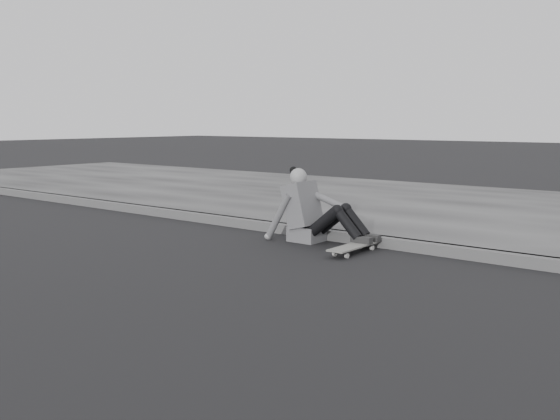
{
  "coord_description": "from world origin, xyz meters",
  "views": [
    {
      "loc": [
        4.44,
        -3.58,
        1.41
      ],
      "look_at": [
        0.5,
        1.44,
        0.5
      ],
      "focal_mm": 40.0,
      "sensor_mm": 36.0,
      "label": 1
    }
  ],
  "objects": [
    {
      "name": "curb",
      "position": [
        0.0,
        2.58,
        0.06
      ],
      "size": [
        24.0,
        0.16,
        0.12
      ],
      "primitive_type": "cube",
      "color": "#4D4D4D",
      "rests_on": "ground"
    },
    {
      "name": "ground",
      "position": [
        0.0,
        0.0,
        0.0
      ],
      "size": [
        80.0,
        80.0,
        0.0
      ],
      "primitive_type": "plane",
      "color": "black",
      "rests_on": "ground"
    },
    {
      "name": "skateboard",
      "position": [
        1.0,
        2.09,
        0.07
      ],
      "size": [
        0.2,
        0.78,
        0.09
      ],
      "color": "#A8A8A3",
      "rests_on": "ground"
    },
    {
      "name": "sidewalk",
      "position": [
        0.0,
        5.6,
        0.06
      ],
      "size": [
        24.0,
        6.0,
        0.12
      ],
      "primitive_type": "cube",
      "color": "#3D3D3D",
      "rests_on": "ground"
    },
    {
      "name": "seated_woman",
      "position": [
        0.27,
        2.33,
        0.36
      ],
      "size": [
        1.38,
        0.46,
        0.88
      ],
      "color": "#555558",
      "rests_on": "ground"
    }
  ]
}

